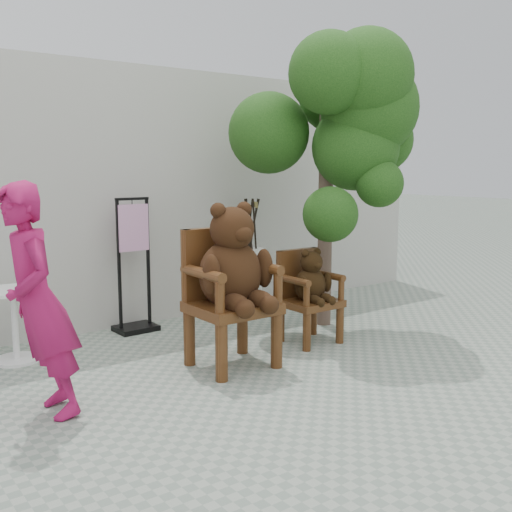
# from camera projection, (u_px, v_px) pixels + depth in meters

# --- Properties ---
(ground_plane) EXTENTS (60.00, 60.00, 0.00)m
(ground_plane) POSITION_uv_depth(u_px,v_px,m) (285.00, 385.00, 5.11)
(ground_plane) COLOR gray
(ground_plane) RESTS_ON ground
(back_wall) EXTENTS (9.00, 1.00, 3.00)m
(back_wall) POSITION_uv_depth(u_px,v_px,m) (126.00, 196.00, 7.36)
(back_wall) COLOR #B5B3A9
(back_wall) RESTS_ON ground
(chair_big) EXTENTS (0.73, 0.81, 1.54)m
(chair_big) POSITION_uv_depth(u_px,v_px,m) (231.00, 274.00, 5.50)
(chair_big) COLOR #3E210D
(chair_big) RESTS_ON ground
(chair_small) EXTENTS (0.56, 0.54, 1.00)m
(chair_small) POSITION_uv_depth(u_px,v_px,m) (309.00, 287.00, 6.31)
(chair_small) COLOR #3E210D
(chair_small) RESTS_ON ground
(person) EXTENTS (0.42, 0.64, 1.74)m
(person) POSITION_uv_depth(u_px,v_px,m) (39.00, 302.00, 4.35)
(person) COLOR #A0134D
(person) RESTS_ON ground
(cafe_table) EXTENTS (0.60, 0.60, 0.70)m
(cafe_table) POSITION_uv_depth(u_px,v_px,m) (14.00, 316.00, 5.69)
(cafe_table) COLOR white
(cafe_table) RESTS_ON ground
(display_stand) EXTENTS (0.46, 0.37, 1.51)m
(display_stand) POSITION_uv_depth(u_px,v_px,m) (135.00, 280.00, 6.73)
(display_stand) COLOR black
(display_stand) RESTS_ON ground
(stool_bucket) EXTENTS (0.32, 0.32, 1.45)m
(stool_bucket) POSITION_uv_depth(u_px,v_px,m) (252.00, 262.00, 7.69)
(stool_bucket) COLOR white
(stool_bucket) RESTS_ON ground
(tree) EXTENTS (1.96, 1.87, 3.31)m
(tree) POSITION_uv_depth(u_px,v_px,m) (345.00, 116.00, 6.62)
(tree) COLOR #433128
(tree) RESTS_ON ground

